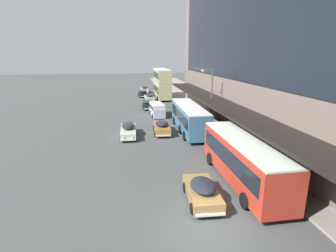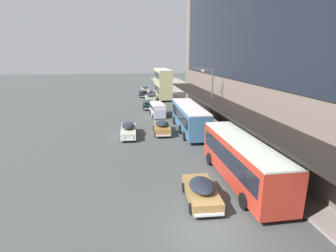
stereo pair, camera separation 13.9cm
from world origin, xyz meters
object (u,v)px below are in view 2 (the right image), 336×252
sedan_oncoming_front (144,93)px  sedan_second_near (201,191)px  transit_bus_kerbside_far (243,158)px  sedan_lead_mid (128,130)px  sedan_far_back (150,98)px  sedan_trailing_mid (145,89)px  street_lamp (211,95)px  vw_van (157,109)px  transit_bus_kerbside_rear (163,83)px  sedan_oncoming_rear (149,104)px  sedan_trailing_near (162,127)px  transit_bus_kerbside_front (190,117)px  fire_hydrant (240,147)px

sedan_oncoming_front → sedan_second_near: size_ratio=1.15×
transit_bus_kerbside_far → sedan_lead_mid: transit_bus_kerbside_far is taller
sedan_far_back → sedan_trailing_mid: bearing=89.9°
sedan_trailing_mid → sedan_far_back: 12.87m
sedan_far_back → street_lamp: 21.95m
sedan_lead_mid → sedan_oncoming_front: (3.77, 28.85, -0.03)m
sedan_trailing_mid → transit_bus_kerbside_far: bearing=-86.1°
sedan_lead_mid → transit_bus_kerbside_far: bearing=-58.0°
vw_van → sedan_far_back: bearing=89.5°
transit_bus_kerbside_far → sedan_far_back: size_ratio=2.25×
transit_bus_kerbside_rear → sedan_oncoming_rear: 11.16m
sedan_far_back → transit_bus_kerbside_far: bearing=-84.6°
transit_bus_kerbside_rear → sedan_lead_mid: transit_bus_kerbside_rear is taller
street_lamp → sedan_second_near: bearing=-109.6°
sedan_oncoming_front → sedan_second_near: (0.52, -43.41, 0.01)m
sedan_lead_mid → sedan_trailing_mid: (4.59, 35.10, 0.02)m
transit_bus_kerbside_rear → street_lamp: (2.31, -24.50, 1.03)m
sedan_oncoming_rear → vw_van: (0.77, -6.13, 0.39)m
transit_bus_kerbside_rear → sedan_far_back: 5.26m
transit_bus_kerbside_rear → vw_van: 16.71m
vw_van → street_lamp: size_ratio=0.65×
transit_bus_kerbside_rear → sedan_oncoming_front: transit_bus_kerbside_rear is taller
sedan_trailing_near → sedan_lead_mid: size_ratio=0.90×
sedan_second_near → vw_van: 24.03m
sedan_trailing_mid → street_lamp: size_ratio=0.66×
transit_bus_kerbside_far → sedan_trailing_mid: transit_bus_kerbside_far is taller
transit_bus_kerbside_front → sedan_oncoming_front: transit_bus_kerbside_front is taller
transit_bus_kerbside_front → transit_bus_kerbside_rear: bearing=89.3°
fire_hydrant → sedan_second_near: bearing=-127.8°
transit_bus_kerbside_rear → sedan_oncoming_front: bearing=140.8°
sedan_trailing_mid → transit_bus_kerbside_front: bearing=-85.5°
sedan_second_near → street_lamp: size_ratio=0.61×
sedan_trailing_near → sedan_lead_mid: 3.92m
sedan_trailing_near → sedan_trailing_mid: size_ratio=0.95×
sedan_second_near → fire_hydrant: 9.99m
transit_bus_kerbside_rear → sedan_far_back: transit_bus_kerbside_rear is taller
transit_bus_kerbside_far → fire_hydrant: size_ratio=14.71×
vw_van → sedan_trailing_mid: bearing=89.7°
sedan_trailing_near → street_lamp: (6.01, 0.75, 3.52)m
sedan_second_near → sedan_far_back: (0.28, 36.79, 0.02)m
transit_bus_kerbside_rear → vw_van: bearing=-100.9°
sedan_lead_mid → sedan_oncoming_rear: bearing=76.7°
sedan_oncoming_rear → sedan_trailing_mid: (0.91, 19.50, 0.06)m
vw_van → street_lamp: street_lamp is taller
sedan_lead_mid → sedan_second_near: bearing=-73.6°
sedan_lead_mid → sedan_oncoming_front: sedan_lead_mid is taller
transit_bus_kerbside_far → sedan_oncoming_front: bearing=95.6°
sedan_oncoming_front → sedan_far_back: bearing=-83.2°
transit_bus_kerbside_far → sedan_trailing_mid: (-3.25, 47.66, -1.10)m
transit_bus_kerbside_front → sedan_second_near: size_ratio=2.51×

